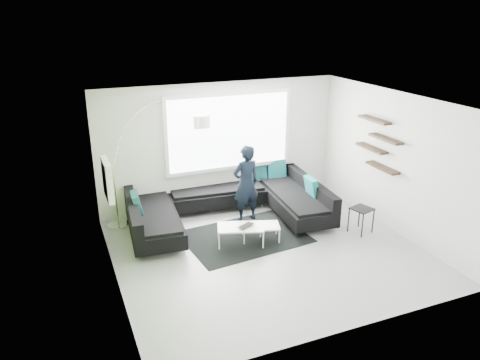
# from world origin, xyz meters

# --- Properties ---
(ground) EXTENTS (5.50, 5.50, 0.00)m
(ground) POSITION_xyz_m (0.00, 0.00, 0.00)
(ground) COLOR gray
(ground) RESTS_ON ground
(room_shell) EXTENTS (5.54, 5.04, 2.82)m
(room_shell) POSITION_xyz_m (0.04, 0.21, 1.81)
(room_shell) COLOR silver
(room_shell) RESTS_ON ground
(sectional_sofa) EXTENTS (4.25, 2.85, 0.87)m
(sectional_sofa) POSITION_xyz_m (-0.24, 1.53, 0.39)
(sectional_sofa) COLOR black
(sectional_sofa) RESTS_ON ground
(rug) EXTENTS (2.48, 1.91, 0.01)m
(rug) POSITION_xyz_m (-0.17, 0.69, 0.01)
(rug) COLOR black
(rug) RESTS_ON ground
(coffee_table) EXTENTS (1.27, 0.98, 0.37)m
(coffee_table) POSITION_xyz_m (-0.14, 0.47, 0.18)
(coffee_table) COLOR silver
(coffee_table) RESTS_ON ground
(arc_lamp) EXTENTS (2.50, 1.36, 2.52)m
(arc_lamp) POSITION_xyz_m (-2.42, 2.16, 1.26)
(arc_lamp) COLOR white
(arc_lamp) RESTS_ON ground
(side_table) EXTENTS (0.47, 0.47, 0.52)m
(side_table) POSITION_xyz_m (2.08, 0.01, 0.26)
(side_table) COLOR black
(side_table) RESTS_ON ground
(person) EXTENTS (0.72, 0.57, 1.66)m
(person) POSITION_xyz_m (0.17, 1.43, 0.83)
(person) COLOR black
(person) RESTS_ON ground
(laptop) EXTENTS (0.54, 0.52, 0.03)m
(laptop) POSITION_xyz_m (-0.23, 0.37, 0.38)
(laptop) COLOR black
(laptop) RESTS_ON coffee_table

